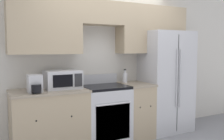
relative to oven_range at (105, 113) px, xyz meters
The scene contains 8 objects.
wall_back 1.10m from the oven_range, 62.51° to the left, with size 8.00×0.39×2.60m.
lower_cabinets_left 0.90m from the oven_range, behind, with size 1.10×0.64×0.93m.
lower_cabinets_right 0.59m from the oven_range, ahead, with size 0.48×0.64×0.93m.
oven_range is the anchor object (origin of this frame).
refrigerator 1.34m from the oven_range, ahead, with size 0.89×0.77×1.84m.
microwave 0.90m from the oven_range, behind, with size 0.53×0.40×0.27m.
bottle 0.76m from the oven_range, 20.70° to the left, with size 0.08×0.08×0.24m.
electric_kettle 1.26m from the oven_range, behind, with size 0.19×0.28×0.24m.
Camera 1 is at (-1.86, -3.30, 1.53)m, focal length 40.00 mm.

